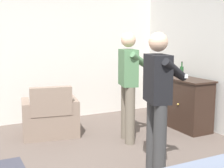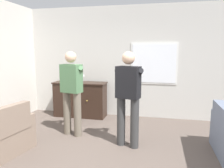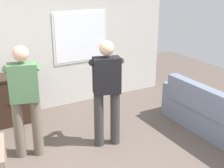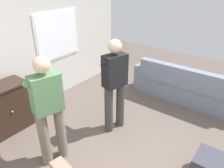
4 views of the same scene
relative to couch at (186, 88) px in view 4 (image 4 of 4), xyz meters
name	(u,v)px [view 4 (image 4 of 4)]	position (x,y,z in m)	size (l,w,h in m)	color
ground	(143,155)	(-2.00, -0.09, -0.34)	(10.40, 10.40, 0.00)	brown
wall_back_with_window	(29,41)	(-1.98, 2.57, 1.06)	(5.20, 0.15, 2.80)	beige
couch	(186,88)	(0.00, 0.00, 0.00)	(0.57, 2.40, 0.85)	slate
ottoman	(210,168)	(-1.82, -1.04, -0.15)	(0.44, 0.44, 0.37)	#33333D
person_standing_left	(48,107)	(-2.86, 0.99, 0.60)	(0.54, 0.52, 1.68)	#6B6051
person_standing_right	(114,82)	(-1.69, 0.71, 0.60)	(0.54, 0.52, 1.68)	#383838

